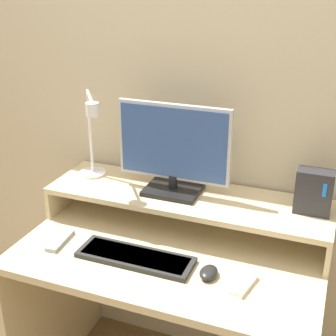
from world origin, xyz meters
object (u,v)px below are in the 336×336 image
at_px(router_dock, 314,192).
at_px(remote_control, 60,241).
at_px(monitor, 173,150).
at_px(mouse, 209,273).
at_px(keyboard, 135,257).
at_px(remote_secondary, 245,285).
at_px(desk_lamp, 92,141).

distance_m(router_dock, remote_control, 0.95).
xyz_separation_m(monitor, mouse, (0.24, -0.30, -0.30)).
bearing_deg(keyboard, router_dock, 29.68).
relative_size(keyboard, remote_secondary, 3.11).
bearing_deg(desk_lamp, keyboard, -41.40).
relative_size(desk_lamp, keyboard, 0.88).
relative_size(desk_lamp, remote_control, 2.45).
height_order(monitor, mouse, monitor).
xyz_separation_m(desk_lamp, remote_control, (-0.00, -0.27, -0.31)).
height_order(router_dock, remote_secondary, router_dock).
bearing_deg(remote_control, desk_lamp, 88.96).
bearing_deg(remote_secondary, monitor, 139.92).
distance_m(router_dock, remote_secondary, 0.43).
distance_m(desk_lamp, remote_secondary, 0.82).
bearing_deg(monitor, desk_lamp, -176.04).
bearing_deg(mouse, router_dock, 48.12).
height_order(desk_lamp, remote_secondary, desk_lamp).
bearing_deg(remote_control, monitor, 40.62).
relative_size(router_dock, mouse, 1.90).
height_order(router_dock, mouse, router_dock).
height_order(desk_lamp, mouse, desk_lamp).
bearing_deg(mouse, keyboard, 179.70).
bearing_deg(monitor, remote_control, -139.38).
bearing_deg(desk_lamp, remote_secondary, -21.92).
relative_size(desk_lamp, router_dock, 2.27).
distance_m(keyboard, mouse, 0.27).
bearing_deg(remote_secondary, remote_control, 179.08).
bearing_deg(desk_lamp, monitor, 3.96).
bearing_deg(keyboard, remote_secondary, -1.78).
bearing_deg(remote_control, keyboard, 0.16).
distance_m(desk_lamp, mouse, 0.71).
xyz_separation_m(keyboard, remote_secondary, (0.40, -0.01, -0.00)).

